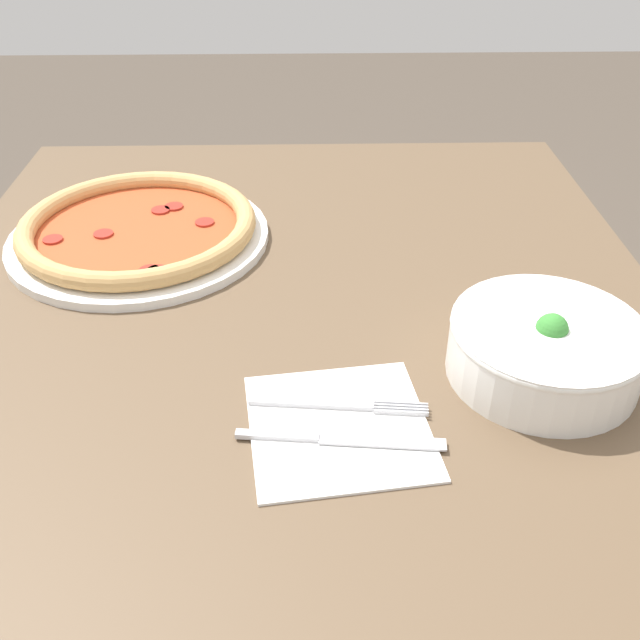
{
  "coord_description": "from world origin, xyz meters",
  "views": [
    {
      "loc": [
        0.68,
        0.01,
        1.21
      ],
      "look_at": [
        0.04,
        0.03,
        0.76
      ],
      "focal_mm": 40.0,
      "sensor_mm": 36.0,
      "label": 1
    }
  ],
  "objects_px": {
    "pizza": "(138,229)",
    "bowl": "(545,345)",
    "knife": "(331,439)",
    "fork": "(336,405)"
  },
  "relations": [
    {
      "from": "bowl",
      "to": "fork",
      "type": "distance_m",
      "value": 0.22
    },
    {
      "from": "pizza",
      "to": "knife",
      "type": "bearing_deg",
      "value": 32.16
    },
    {
      "from": "bowl",
      "to": "fork",
      "type": "bearing_deg",
      "value": -76.65
    },
    {
      "from": "knife",
      "to": "fork",
      "type": "bearing_deg",
      "value": 87.54
    },
    {
      "from": "fork",
      "to": "pizza",
      "type": "bearing_deg",
      "value": 131.89
    },
    {
      "from": "fork",
      "to": "knife",
      "type": "height_order",
      "value": "same"
    },
    {
      "from": "pizza",
      "to": "bowl",
      "type": "bearing_deg",
      "value": 57.66
    },
    {
      "from": "knife",
      "to": "pizza",
      "type": "bearing_deg",
      "value": 127.92
    },
    {
      "from": "pizza",
      "to": "fork",
      "type": "bearing_deg",
      "value": 36.13
    },
    {
      "from": "fork",
      "to": "knife",
      "type": "xyz_separation_m",
      "value": [
        0.05,
        -0.01,
        -0.0
      ]
    }
  ]
}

